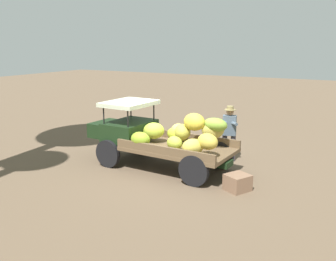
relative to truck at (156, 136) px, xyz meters
The scene contains 4 objects.
ground_plane 0.94m from the truck, 122.28° to the right, with size 60.00×60.00×0.00m, color brown.
truck is the anchor object (origin of this frame).
farmer 2.25m from the truck, 137.73° to the right, with size 0.53×0.49×1.70m.
wooden_crate 2.84m from the truck, 166.72° to the left, with size 0.54×0.50×0.40m, color #836149.
Camera 1 is at (-5.17, 9.13, 3.52)m, focal length 39.69 mm.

